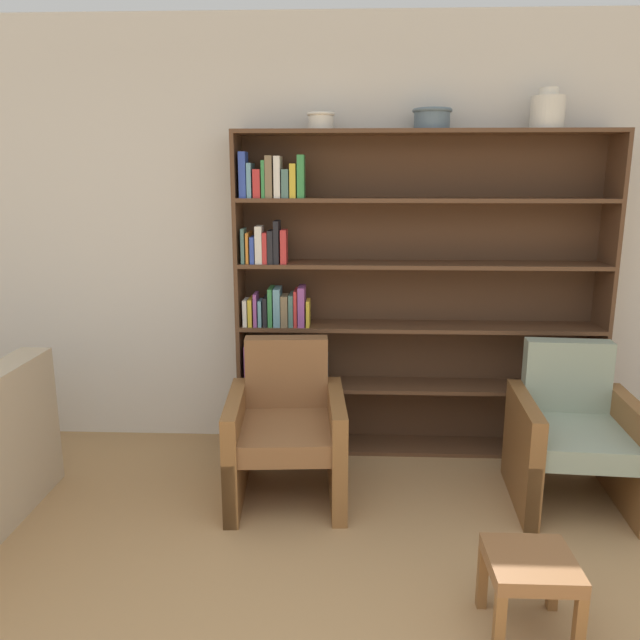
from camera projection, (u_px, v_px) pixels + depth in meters
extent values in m
cube|color=silver|center=(368.00, 239.00, 4.06)|extent=(12.00, 0.06, 2.75)
cube|color=brown|center=(240.00, 296.00, 3.99)|extent=(0.02, 0.30, 2.04)
cube|color=brown|center=(604.00, 299.00, 3.90)|extent=(0.02, 0.30, 2.04)
cube|color=brown|center=(426.00, 132.00, 3.72)|extent=(2.27, 0.30, 0.03)
cube|color=brown|center=(414.00, 445.00, 4.17)|extent=(2.27, 0.30, 0.03)
cube|color=#492F1E|center=(417.00, 294.00, 4.08)|extent=(2.27, 0.01, 2.04)
cube|color=#7F6B4C|center=(249.00, 432.00, 4.15)|extent=(0.02, 0.15, 0.17)
cube|color=orange|center=(253.00, 430.00, 4.13)|extent=(0.04, 0.14, 0.21)
cube|color=#334CB2|center=(260.00, 431.00, 4.16)|extent=(0.04, 0.18, 0.18)
cube|color=orange|center=(266.00, 426.00, 4.13)|extent=(0.03, 0.16, 0.26)
cube|color=#669EB2|center=(273.00, 428.00, 4.15)|extent=(0.03, 0.19, 0.23)
cube|color=white|center=(277.00, 431.00, 4.15)|extent=(0.02, 0.18, 0.18)
cube|color=white|center=(281.00, 434.00, 4.14)|extent=(0.03, 0.15, 0.16)
cube|color=#669EB2|center=(287.00, 428.00, 4.13)|extent=(0.04, 0.17, 0.24)
cube|color=white|center=(292.00, 427.00, 4.11)|extent=(0.02, 0.14, 0.26)
cube|color=#994C99|center=(296.00, 425.00, 4.13)|extent=(0.03, 0.19, 0.28)
cube|color=#994C99|center=(302.00, 433.00, 4.14)|extent=(0.04, 0.18, 0.16)
cube|color=gold|center=(308.00, 431.00, 4.14)|extent=(0.02, 0.19, 0.19)
cube|color=brown|center=(417.00, 385.00, 4.08)|extent=(2.27, 0.30, 0.03)
cube|color=#994C99|center=(247.00, 364.00, 4.05)|extent=(0.02, 0.18, 0.27)
cube|color=#388C47|center=(252.00, 369.00, 4.05)|extent=(0.04, 0.17, 0.20)
cube|color=#B2A899|center=(258.00, 371.00, 4.05)|extent=(0.04, 0.17, 0.17)
cube|color=gold|center=(264.00, 364.00, 4.04)|extent=(0.03, 0.16, 0.28)
cube|color=#388C47|center=(269.00, 373.00, 4.03)|extent=(0.02, 0.13, 0.16)
cube|color=white|center=(274.00, 369.00, 4.03)|extent=(0.04, 0.13, 0.22)
cube|color=#7F6B4C|center=(280.00, 370.00, 4.02)|extent=(0.02, 0.12, 0.20)
cube|color=red|center=(285.00, 365.00, 4.01)|extent=(0.03, 0.13, 0.28)
cube|color=orange|center=(291.00, 369.00, 4.03)|extent=(0.03, 0.14, 0.22)
cube|color=black|center=(297.00, 366.00, 4.05)|extent=(0.04, 0.20, 0.24)
cube|color=orange|center=(303.00, 373.00, 4.03)|extent=(0.02, 0.14, 0.17)
cube|color=#994C99|center=(307.00, 373.00, 4.02)|extent=(0.03, 0.12, 0.17)
cube|color=#B2A899|center=(314.00, 369.00, 4.04)|extent=(0.03, 0.19, 0.20)
cube|color=#7F6B4C|center=(319.00, 370.00, 4.05)|extent=(0.03, 0.20, 0.18)
cube|color=#388C47|center=(323.00, 370.00, 4.04)|extent=(0.02, 0.18, 0.19)
cube|color=#669EB2|center=(326.00, 370.00, 4.03)|extent=(0.02, 0.16, 0.20)
cube|color=brown|center=(419.00, 326.00, 3.99)|extent=(2.27, 0.30, 0.02)
cube|color=white|center=(246.00, 312.00, 3.95)|extent=(0.03, 0.13, 0.17)
cube|color=gold|center=(252.00, 311.00, 3.97)|extent=(0.03, 0.18, 0.17)
cube|color=#994C99|center=(256.00, 309.00, 3.94)|extent=(0.02, 0.13, 0.21)
cube|color=#669EB2|center=(261.00, 313.00, 3.94)|extent=(0.02, 0.13, 0.17)
cube|color=black|center=(266.00, 311.00, 3.95)|extent=(0.02, 0.16, 0.18)
cube|color=#388C47|center=(271.00, 306.00, 3.96)|extent=(0.03, 0.18, 0.24)
cube|color=#669EB2|center=(278.00, 306.00, 3.95)|extent=(0.04, 0.17, 0.24)
cube|color=#7F6B4C|center=(285.00, 310.00, 3.94)|extent=(0.04, 0.14, 0.20)
cube|color=#4C756B|center=(292.00, 309.00, 3.96)|extent=(0.03, 0.19, 0.20)
cube|color=red|center=(296.00, 307.00, 3.96)|extent=(0.02, 0.19, 0.23)
cube|color=#994C99|center=(302.00, 306.00, 3.94)|extent=(0.04, 0.17, 0.25)
cube|color=gold|center=(308.00, 313.00, 3.93)|extent=(0.02, 0.13, 0.17)
cube|color=brown|center=(421.00, 265.00, 3.90)|extent=(2.27, 0.30, 0.02)
cube|color=#4C756B|center=(244.00, 246.00, 3.85)|extent=(0.02, 0.12, 0.22)
cube|color=orange|center=(249.00, 247.00, 3.89)|extent=(0.02, 0.20, 0.19)
cube|color=#334CB2|center=(253.00, 250.00, 3.87)|extent=(0.03, 0.16, 0.16)
cube|color=white|center=(260.00, 245.00, 3.85)|extent=(0.04, 0.13, 0.23)
cube|color=red|center=(266.00, 248.00, 3.86)|extent=(0.03, 0.14, 0.19)
cube|color=black|center=(271.00, 247.00, 3.86)|extent=(0.03, 0.16, 0.20)
cube|color=black|center=(277.00, 242.00, 3.85)|extent=(0.03, 0.16, 0.26)
cube|color=red|center=(284.00, 247.00, 3.84)|extent=(0.04, 0.13, 0.21)
cube|color=brown|center=(423.00, 200.00, 3.81)|extent=(2.27, 0.30, 0.02)
cube|color=#334CB2|center=(244.00, 175.00, 3.76)|extent=(0.04, 0.13, 0.27)
cube|color=#669EB2|center=(251.00, 181.00, 3.79)|extent=(0.03, 0.18, 0.21)
cube|color=red|center=(258.00, 184.00, 3.77)|extent=(0.04, 0.15, 0.17)
cube|color=#388C47|center=(265.00, 179.00, 3.79)|extent=(0.02, 0.20, 0.22)
cube|color=#7F6B4C|center=(270.00, 177.00, 3.76)|extent=(0.04, 0.16, 0.25)
cube|color=white|center=(278.00, 177.00, 3.77)|extent=(0.04, 0.18, 0.25)
cube|color=#4C756B|center=(286.00, 184.00, 3.75)|extent=(0.04, 0.12, 0.17)
cube|color=gold|center=(294.00, 181.00, 3.78)|extent=(0.04, 0.19, 0.20)
cube|color=#388C47|center=(301.00, 177.00, 3.75)|extent=(0.04, 0.13, 0.25)
cylinder|color=silver|center=(321.00, 122.00, 3.73)|extent=(0.15, 0.15, 0.10)
torus|color=silver|center=(321.00, 114.00, 3.72)|extent=(0.17, 0.17, 0.02)
cylinder|color=slate|center=(432.00, 120.00, 3.70)|extent=(0.21, 0.21, 0.12)
torus|color=slate|center=(432.00, 111.00, 3.69)|extent=(0.24, 0.24, 0.02)
cylinder|color=silver|center=(547.00, 113.00, 3.66)|extent=(0.20, 0.20, 0.19)
cylinder|color=silver|center=(549.00, 92.00, 3.64)|extent=(0.11, 0.11, 0.05)
cube|color=brown|center=(341.00, 494.00, 3.21)|extent=(0.07, 0.07, 0.36)
cube|color=brown|center=(230.00, 495.00, 3.19)|extent=(0.07, 0.07, 0.36)
cube|color=brown|center=(334.00, 444.00, 3.80)|extent=(0.07, 0.07, 0.36)
cube|color=brown|center=(241.00, 445.00, 3.78)|extent=(0.07, 0.07, 0.36)
cube|color=brown|center=(286.00, 433.00, 3.45)|extent=(0.52, 0.67, 0.12)
cube|color=brown|center=(287.00, 374.00, 3.66)|extent=(0.49, 0.15, 0.44)
cube|color=brown|center=(336.00, 447.00, 3.48)|extent=(0.13, 0.68, 0.60)
cube|color=brown|center=(236.00, 448.00, 3.46)|extent=(0.13, 0.68, 0.60)
cube|color=brown|center=(532.00, 498.00, 3.16)|extent=(0.07, 0.07, 0.36)
cube|color=brown|center=(608.00, 452.00, 3.69)|extent=(0.07, 0.07, 0.36)
cube|color=brown|center=(510.00, 447.00, 3.75)|extent=(0.07, 0.07, 0.36)
cube|color=gray|center=(576.00, 438.00, 3.38)|extent=(0.52, 0.67, 0.12)
cube|color=gray|center=(566.00, 378.00, 3.60)|extent=(0.49, 0.15, 0.44)
cube|color=brown|center=(629.00, 455.00, 3.37)|extent=(0.13, 0.68, 0.60)
cube|color=brown|center=(522.00, 451.00, 3.43)|extent=(0.13, 0.68, 0.60)
cube|color=brown|center=(482.00, 577.00, 2.60)|extent=(0.04, 0.04, 0.28)
cube|color=brown|center=(554.00, 579.00, 2.59)|extent=(0.04, 0.04, 0.28)
cube|color=brown|center=(499.00, 627.00, 2.32)|extent=(0.04, 0.04, 0.28)
cube|color=brown|center=(579.00, 629.00, 2.30)|extent=(0.04, 0.04, 0.28)
cube|color=brown|center=(531.00, 564.00, 2.42)|extent=(0.33, 0.33, 0.06)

